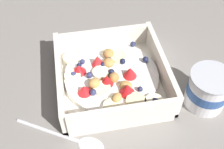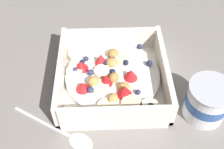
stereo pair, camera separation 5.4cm
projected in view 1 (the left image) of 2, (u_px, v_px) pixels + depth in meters
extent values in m
plane|color=gray|center=(105.00, 83.00, 0.57)|extent=(2.40, 2.40, 0.00)
cube|color=white|center=(112.00, 82.00, 0.57)|extent=(0.22, 0.22, 0.01)
cube|color=white|center=(60.00, 82.00, 0.53)|extent=(0.22, 0.01, 0.06)
cube|color=white|center=(161.00, 67.00, 0.56)|extent=(0.22, 0.01, 0.06)
cube|color=white|center=(104.00, 40.00, 0.61)|extent=(0.01, 0.20, 0.06)
cube|color=white|center=(123.00, 118.00, 0.48)|extent=(0.01, 0.20, 0.06)
cylinder|color=white|center=(112.00, 78.00, 0.56)|extent=(0.19, 0.19, 0.02)
cylinder|color=#F7EFC6|center=(154.00, 102.00, 0.50)|extent=(0.05, 0.05, 0.01)
cylinder|color=#F7EFC6|center=(72.00, 76.00, 0.54)|extent=(0.04, 0.04, 0.01)
cylinder|color=#F7EFC6|center=(71.00, 58.00, 0.58)|extent=(0.05, 0.05, 0.01)
cylinder|color=#F7EFC6|center=(101.00, 72.00, 0.55)|extent=(0.05, 0.05, 0.01)
cylinder|color=beige|center=(136.00, 101.00, 0.50)|extent=(0.05, 0.05, 0.01)
cylinder|color=#F4EAB7|center=(102.00, 88.00, 0.52)|extent=(0.04, 0.04, 0.01)
cylinder|color=#F4EAB7|center=(115.00, 107.00, 0.50)|extent=(0.05, 0.05, 0.01)
cylinder|color=beige|center=(118.00, 56.00, 0.58)|extent=(0.04, 0.04, 0.01)
cone|color=red|center=(84.00, 89.00, 0.52)|extent=(0.04, 0.04, 0.02)
cone|color=red|center=(107.00, 80.00, 0.53)|extent=(0.04, 0.04, 0.02)
cone|color=red|center=(127.00, 89.00, 0.51)|extent=(0.04, 0.04, 0.02)
cone|color=red|center=(130.00, 72.00, 0.54)|extent=(0.04, 0.04, 0.02)
cone|color=red|center=(79.00, 69.00, 0.55)|extent=(0.04, 0.04, 0.02)
cone|color=red|center=(98.00, 60.00, 0.56)|extent=(0.03, 0.03, 0.03)
sphere|color=#23284C|center=(93.00, 84.00, 0.53)|extent=(0.01, 0.01, 0.01)
sphere|color=#191E3D|center=(155.00, 101.00, 0.50)|extent=(0.01, 0.01, 0.01)
sphere|color=navy|center=(93.00, 92.00, 0.51)|extent=(0.01, 0.01, 0.01)
sphere|color=#191E3D|center=(123.00, 61.00, 0.57)|extent=(0.01, 0.01, 0.01)
sphere|color=navy|center=(82.00, 62.00, 0.57)|extent=(0.01, 0.01, 0.01)
sphere|color=#23284C|center=(133.00, 44.00, 0.60)|extent=(0.01, 0.01, 0.01)
sphere|color=#23284C|center=(109.00, 59.00, 0.57)|extent=(0.01, 0.01, 0.01)
sphere|color=#23284C|center=(140.00, 89.00, 0.52)|extent=(0.01, 0.01, 0.01)
sphere|color=#191E3D|center=(112.00, 73.00, 0.55)|extent=(0.01, 0.01, 0.01)
sphere|color=navy|center=(73.00, 74.00, 0.55)|extent=(0.01, 0.01, 0.01)
sphere|color=#191E3D|center=(79.00, 65.00, 0.56)|extent=(0.01, 0.01, 0.01)
sphere|color=#191E3D|center=(101.00, 65.00, 0.56)|extent=(0.01, 0.01, 0.01)
sphere|color=#191E3D|center=(145.00, 60.00, 0.57)|extent=(0.01, 0.01, 0.01)
sphere|color=navy|center=(89.00, 73.00, 0.55)|extent=(0.01, 0.01, 0.01)
ellipsoid|color=#AD7F42|center=(108.00, 53.00, 0.58)|extent=(0.03, 0.03, 0.02)
ellipsoid|color=tan|center=(94.00, 83.00, 0.52)|extent=(0.03, 0.03, 0.02)
ellipsoid|color=#AD7F42|center=(114.00, 77.00, 0.53)|extent=(0.03, 0.03, 0.02)
ellipsoid|color=tan|center=(109.00, 63.00, 0.56)|extent=(0.03, 0.03, 0.02)
ellipsoid|color=tan|center=(117.00, 98.00, 0.50)|extent=(0.03, 0.03, 0.02)
ellipsoid|color=tan|center=(126.00, 85.00, 0.52)|extent=(0.03, 0.03, 0.02)
ellipsoid|color=silver|center=(91.00, 145.00, 0.47)|extent=(0.05, 0.06, 0.01)
cylinder|color=silver|center=(47.00, 130.00, 0.49)|extent=(0.07, 0.11, 0.01)
cylinder|color=white|center=(208.00, 90.00, 0.51)|extent=(0.08, 0.08, 0.07)
cylinder|color=#2D5193|center=(208.00, 89.00, 0.51)|extent=(0.08, 0.08, 0.02)
cylinder|color=#B7BCC6|center=(213.00, 77.00, 0.48)|extent=(0.08, 0.08, 0.00)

